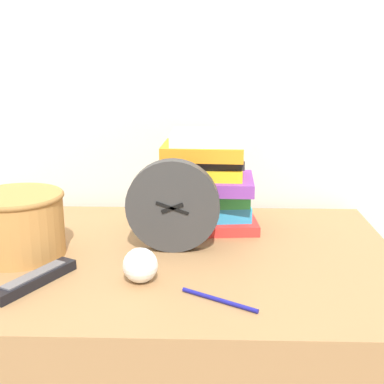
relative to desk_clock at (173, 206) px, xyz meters
name	(u,v)px	position (x,y,z in m)	size (l,w,h in m)	color
wall_back	(162,24)	(-0.05, 0.40, 0.39)	(6.00, 0.04, 2.40)	silver
desk_clock	(173,206)	(0.00, 0.00, 0.00)	(0.20, 0.04, 0.20)	#333333
book_stack	(206,183)	(0.07, 0.16, 0.01)	(0.25, 0.19, 0.24)	red
basket	(18,222)	(-0.33, -0.04, -0.03)	(0.20, 0.20, 0.14)	#B27A3D
tv_remote	(35,280)	(-0.25, -0.19, -0.09)	(0.12, 0.19, 0.02)	black
crumpled_paper_ball	(141,265)	(-0.05, -0.17, -0.07)	(0.07, 0.07, 0.07)	white
pen	(219,300)	(0.10, -0.25, -0.10)	(0.13, 0.09, 0.01)	navy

